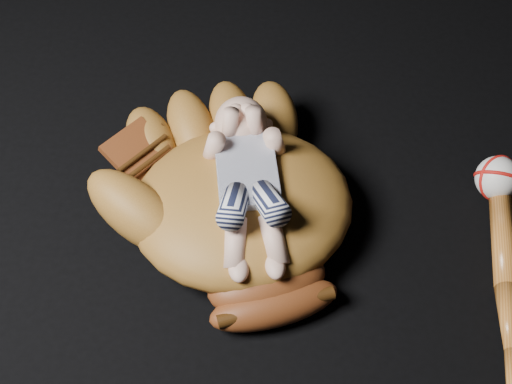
% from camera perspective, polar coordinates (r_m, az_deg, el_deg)
% --- Properties ---
extents(baseball_glove, '(0.63, 0.67, 0.17)m').
position_cam_1_polar(baseball_glove, '(1.34, -1.05, -0.47)').
color(baseball_glove, brown).
rests_on(baseball_glove, ground).
extents(newborn_baby, '(0.21, 0.38, 0.15)m').
position_cam_1_polar(newborn_baby, '(1.30, -0.54, 0.61)').
color(newborn_baby, '#D7A38A').
rests_on(newborn_baby, baseball_glove).
extents(baseball_bat, '(0.09, 0.44, 0.04)m').
position_cam_1_polar(baseball_bat, '(1.36, 17.83, -7.54)').
color(baseball_bat, '#B26322').
rests_on(baseball_bat, ground).
extents(baseball, '(0.09, 0.09, 0.08)m').
position_cam_1_polar(baseball, '(1.50, 17.16, 0.98)').
color(baseball, white).
rests_on(baseball, ground).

